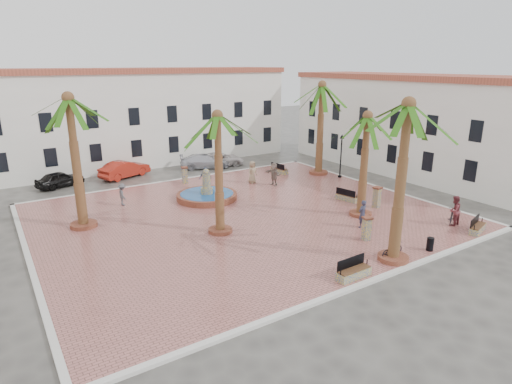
% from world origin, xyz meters
% --- Properties ---
extents(ground, '(120.00, 120.00, 0.00)m').
position_xyz_m(ground, '(0.00, 0.00, 0.00)').
color(ground, '#56544F').
rests_on(ground, ground).
extents(plaza, '(26.00, 22.00, 0.15)m').
position_xyz_m(plaza, '(0.00, 0.00, 0.07)').
color(plaza, '#AE655E').
rests_on(plaza, ground).
extents(kerb_n, '(26.30, 0.30, 0.16)m').
position_xyz_m(kerb_n, '(0.00, 11.00, 0.08)').
color(kerb_n, silver).
rests_on(kerb_n, ground).
extents(kerb_s, '(26.30, 0.30, 0.16)m').
position_xyz_m(kerb_s, '(0.00, -11.00, 0.08)').
color(kerb_s, silver).
rests_on(kerb_s, ground).
extents(kerb_e, '(0.30, 22.30, 0.16)m').
position_xyz_m(kerb_e, '(13.00, 0.00, 0.08)').
color(kerb_e, silver).
rests_on(kerb_e, ground).
extents(kerb_w, '(0.30, 22.30, 0.16)m').
position_xyz_m(kerb_w, '(-13.00, 0.00, 0.08)').
color(kerb_w, silver).
rests_on(kerb_w, ground).
extents(building_north, '(30.40, 7.40, 9.50)m').
position_xyz_m(building_north, '(-0.00, 19.99, 4.77)').
color(building_north, white).
rests_on(building_north, ground).
extents(building_east, '(7.40, 26.40, 9.00)m').
position_xyz_m(building_east, '(19.99, 2.00, 4.52)').
color(building_east, white).
rests_on(building_east, ground).
extents(fountain, '(4.53, 4.53, 2.34)m').
position_xyz_m(fountain, '(-0.49, 4.52, 0.47)').
color(fountain, brown).
rests_on(fountain, plaza).
extents(palm_nw, '(5.30, 5.30, 8.30)m').
position_xyz_m(palm_nw, '(-9.55, 3.58, 7.20)').
color(palm_nw, brown).
rests_on(palm_nw, plaza).
extents(palm_sw, '(4.74, 4.74, 7.36)m').
position_xyz_m(palm_sw, '(-2.76, -1.83, 6.39)').
color(palm_sw, brown).
rests_on(palm_sw, plaza).
extents(palm_s, '(5.16, 5.16, 8.37)m').
position_xyz_m(palm_s, '(3.01, -10.10, 7.29)').
color(palm_s, brown).
rests_on(palm_s, plaza).
extents(palm_e, '(4.81, 4.81, 6.99)m').
position_xyz_m(palm_e, '(6.61, -4.31, 6.03)').
color(palm_e, brown).
rests_on(palm_e, plaza).
extents(palm_ne, '(5.56, 5.56, 8.39)m').
position_xyz_m(palm_ne, '(11.61, 5.81, 7.24)').
color(palm_ne, brown).
rests_on(palm_ne, plaza).
extents(bench_s, '(1.89, 0.62, 0.99)m').
position_xyz_m(bench_s, '(-0.14, -10.38, 0.43)').
color(bench_s, gray).
rests_on(bench_s, plaza).
extents(bench_se, '(1.83, 0.99, 0.92)m').
position_xyz_m(bench_se, '(10.35, -10.29, 0.41)').
color(bench_se, gray).
rests_on(bench_se, plaza).
extents(bench_e, '(0.89, 1.82, 0.92)m').
position_xyz_m(bench_e, '(8.09, -1.49, 0.41)').
color(bench_e, gray).
rests_on(bench_e, plaza).
extents(bench_ne, '(0.84, 1.86, 0.95)m').
position_xyz_m(bench_ne, '(8.68, 7.95, 0.42)').
color(bench_ne, gray).
rests_on(bench_ne, plaza).
extents(lamppost_s, '(0.49, 0.49, 4.51)m').
position_xyz_m(lamppost_s, '(3.40, -9.78, 3.21)').
color(lamppost_s, black).
rests_on(lamppost_s, plaza).
extents(lamppost_e, '(0.42, 0.42, 3.88)m').
position_xyz_m(lamppost_e, '(12.40, 3.81, 2.78)').
color(lamppost_e, black).
rests_on(lamppost_e, plaza).
extents(bollard_se, '(0.60, 0.60, 1.40)m').
position_xyz_m(bollard_se, '(3.78, -7.48, 0.87)').
color(bollard_se, gray).
rests_on(bollard_se, plaza).
extents(bollard_n, '(0.59, 0.59, 1.41)m').
position_xyz_m(bollard_n, '(-0.09, 9.51, 0.88)').
color(bollard_n, gray).
rests_on(bollard_n, plaza).
extents(bollard_e, '(0.62, 0.62, 1.50)m').
position_xyz_m(bollard_e, '(8.75, -3.75, 0.93)').
color(bollard_e, gray).
rests_on(bollard_e, plaza).
extents(litter_bin, '(0.38, 0.38, 0.74)m').
position_xyz_m(litter_bin, '(5.63, -10.40, 0.52)').
color(litter_bin, black).
rests_on(litter_bin, plaza).
extents(cyclist_a, '(0.67, 0.46, 1.77)m').
position_xyz_m(cyclist_a, '(5.02, -5.94, 1.04)').
color(cyclist_a, '#2F3148').
rests_on(cyclist_a, plaza).
extents(bicycle_a, '(1.61, 0.62, 0.83)m').
position_xyz_m(bicycle_a, '(3.24, -9.81, 0.57)').
color(bicycle_a, black).
rests_on(bicycle_a, plaza).
extents(cyclist_b, '(0.99, 0.80, 1.93)m').
position_xyz_m(cyclist_b, '(10.17, -8.77, 1.11)').
color(cyclist_b, brown).
rests_on(cyclist_b, plaza).
extents(bicycle_b, '(1.64, 1.18, 0.97)m').
position_xyz_m(bicycle_b, '(10.39, -8.51, 0.64)').
color(bicycle_b, black).
rests_on(bicycle_b, plaza).
extents(pedestrian_fountain_a, '(1.05, 0.81, 1.91)m').
position_xyz_m(pedestrian_fountain_a, '(4.77, 6.43, 1.10)').
color(pedestrian_fountain_a, '#9F8768').
rests_on(pedestrian_fountain_a, plaza).
extents(pedestrian_fountain_b, '(1.09, 0.48, 1.85)m').
position_xyz_m(pedestrian_fountain_b, '(0.57, 6.89, 1.07)').
color(pedestrian_fountain_b, '#354564').
rests_on(pedestrian_fountain_b, plaza).
extents(pedestrian_north, '(0.65, 1.07, 1.61)m').
position_xyz_m(pedestrian_north, '(-6.23, 6.47, 0.95)').
color(pedestrian_north, '#505055').
rests_on(pedestrian_north, plaza).
extents(pedestrian_east, '(0.71, 1.81, 1.91)m').
position_xyz_m(pedestrian_east, '(5.94, 4.91, 1.10)').
color(pedestrian_east, gray).
rests_on(pedestrian_east, plaza).
extents(car_black, '(4.19, 2.80, 1.32)m').
position_xyz_m(car_black, '(-9.13, 14.62, 0.66)').
color(car_black, black).
rests_on(car_black, ground).
extents(car_red, '(4.95, 3.28, 1.54)m').
position_xyz_m(car_red, '(-3.66, 14.73, 0.77)').
color(car_red, red).
rests_on(car_red, ground).
extents(car_silver, '(5.18, 3.54, 1.39)m').
position_xyz_m(car_silver, '(4.00, 14.04, 0.70)').
color(car_silver, silver).
rests_on(car_silver, ground).
extents(car_white, '(5.21, 3.55, 1.32)m').
position_xyz_m(car_white, '(5.83, 14.13, 0.66)').
color(car_white, silver).
rests_on(car_white, ground).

